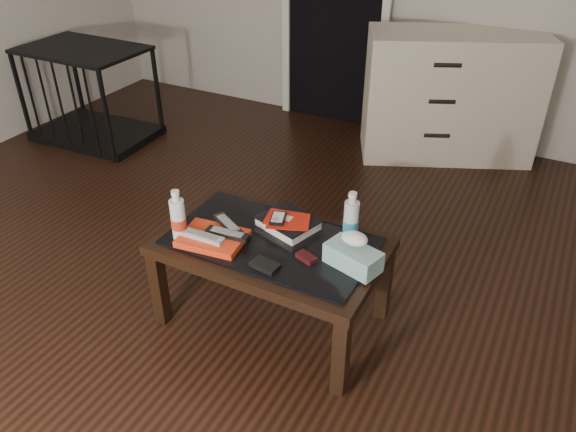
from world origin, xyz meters
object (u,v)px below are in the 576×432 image
(water_bottle_right, at_px, (351,217))
(tissue_box, at_px, (353,257))
(textbook, at_px, (288,223))
(dresser, at_px, (450,96))
(coffee_table, at_px, (272,252))
(water_bottle_left, at_px, (178,215))
(pet_crate, at_px, (93,109))

(water_bottle_right, xyz_separation_m, tissue_box, (0.08, -0.18, -0.07))
(textbook, relative_size, water_bottle_right, 1.05)
(dresser, distance_m, water_bottle_right, 2.02)
(tissue_box, bearing_deg, dresser, 109.33)
(coffee_table, height_order, water_bottle_right, water_bottle_right)
(dresser, height_order, textbook, dresser)
(dresser, distance_m, tissue_box, 2.20)
(water_bottle_left, bearing_deg, coffee_table, 24.47)
(pet_crate, bearing_deg, tissue_box, -27.22)
(coffee_table, distance_m, water_bottle_right, 0.39)
(textbook, distance_m, water_bottle_left, 0.50)
(pet_crate, height_order, textbook, pet_crate)
(textbook, bearing_deg, pet_crate, 172.07)
(coffee_table, bearing_deg, textbook, 81.59)
(water_bottle_left, xyz_separation_m, water_bottle_right, (0.68, 0.34, 0.00))
(coffee_table, height_order, water_bottle_left, water_bottle_left)
(pet_crate, bearing_deg, textbook, -27.92)
(water_bottle_left, height_order, tissue_box, water_bottle_left)
(coffee_table, bearing_deg, water_bottle_left, -155.53)
(coffee_table, height_order, tissue_box, tissue_box)
(coffee_table, distance_m, dresser, 2.20)
(water_bottle_right, bearing_deg, coffee_table, -151.37)
(textbook, distance_m, water_bottle_right, 0.31)
(pet_crate, xyz_separation_m, textbook, (2.28, -1.07, 0.25))
(coffee_table, height_order, textbook, textbook)
(textbook, relative_size, tissue_box, 1.09)
(pet_crate, relative_size, textbook, 3.72)
(coffee_table, bearing_deg, water_bottle_right, 28.63)
(dresser, distance_m, pet_crate, 2.72)
(dresser, xyz_separation_m, water_bottle_right, (0.05, -2.02, 0.13))
(coffee_table, xyz_separation_m, dresser, (0.26, 2.18, 0.05))
(pet_crate, height_order, water_bottle_right, pet_crate)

